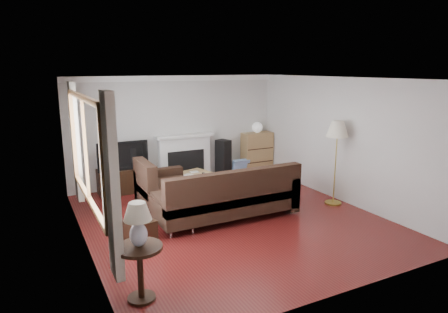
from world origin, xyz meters
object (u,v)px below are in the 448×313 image
tv_stand (123,181)px  sectional_sofa (226,194)px  side_table (140,273)px  floor_lamp (335,163)px  coffee_table (186,184)px  bookshelf (257,153)px

tv_stand → sectional_sofa: (1.30, -2.37, 0.19)m
tv_stand → side_table: 4.32m
floor_lamp → tv_stand: bearing=143.3°
floor_lamp → coffee_table: bearing=141.5°
bookshelf → sectional_sofa: 3.23m
coffee_table → side_table: side_table is taller
bookshelf → coffee_table: 2.43m
sectional_sofa → floor_lamp: size_ratio=1.68×
tv_stand → sectional_sofa: bearing=-61.2°
bookshelf → coffee_table: (-2.27, -0.81, -0.31)m
sectional_sofa → coffee_table: bearing=94.4°
side_table → tv_stand: bearing=79.5°
coffee_table → floor_lamp: bearing=-54.5°
tv_stand → side_table: (-0.79, -4.25, 0.07)m
bookshelf → floor_lamp: floor_lamp is taller
sectional_sofa → floor_lamp: (2.28, -0.30, 0.38)m
sectional_sofa → side_table: size_ratio=4.16×
side_table → coffee_table: bearing=60.6°
bookshelf → side_table: 6.04m
tv_stand → coffee_table: size_ratio=0.94×
bookshelf → side_table: (-4.23, -4.30, -0.19)m
tv_stand → bookshelf: (3.45, 0.05, 0.27)m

